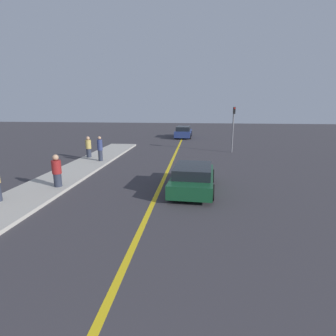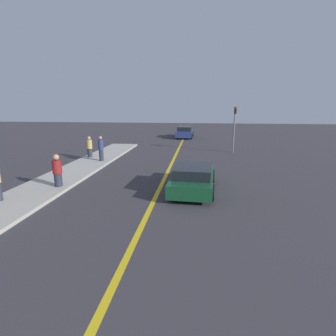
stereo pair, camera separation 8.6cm
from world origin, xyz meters
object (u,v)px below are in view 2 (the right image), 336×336
Objects in this scene: car_near_right_lane at (193,178)px; traffic_light at (234,125)px; car_ahead_center at (185,132)px; pedestrian_by_sign at (89,147)px; pedestrian_mid_group at (57,171)px; pedestrian_far_standing at (101,149)px.

traffic_light is (3.14, 10.54, 1.74)m from car_near_right_lane.
pedestrian_by_sign is (-6.32, -14.12, 0.23)m from car_ahead_center.
car_ahead_center is 3.04× the size of pedestrian_by_sign.
car_near_right_lane is 2.83× the size of pedestrian_by_sign.
pedestrian_by_sign reaches higher than car_ahead_center.
pedestrian_mid_group is 1.00× the size of pedestrian_by_sign.
pedestrian_mid_group is 14.74m from traffic_light.
pedestrian_far_standing is 0.45× the size of traffic_light.
car_ahead_center is 15.47m from pedestrian_by_sign.
car_ahead_center is 2.76× the size of pedestrian_far_standing.
pedestrian_by_sign is at bearing -112.70° from car_ahead_center.
car_near_right_lane is 0.93× the size of car_ahead_center.
pedestrian_by_sign reaches higher than car_near_right_lane.
pedestrian_far_standing is 1.10× the size of pedestrian_by_sign.
pedestrian_mid_group is at bearing -171.64° from car_near_right_lane.
car_near_right_lane is at bearing -39.76° from pedestrian_by_sign.
car_ahead_center is at bearing 71.89° from pedestrian_far_standing.
pedestrian_mid_group reaches higher than car_ahead_center.
traffic_light reaches higher than car_ahead_center.
traffic_light reaches higher than pedestrian_far_standing.
car_ahead_center is (-1.52, 20.64, 0.06)m from car_near_right_lane.
car_ahead_center is at bearing 76.99° from pedestrian_mid_group.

